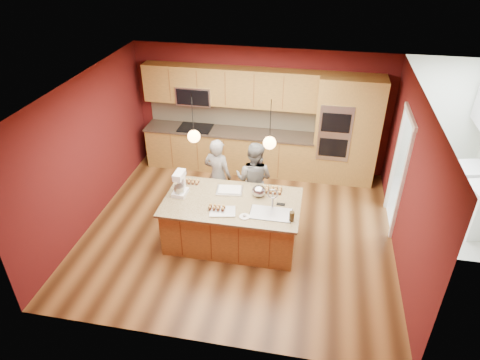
% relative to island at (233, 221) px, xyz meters
% --- Properties ---
extents(floor, '(5.50, 5.50, 0.00)m').
position_rel_island_xyz_m(floor, '(0.04, 0.33, -0.43)').
color(floor, '#412612').
rests_on(floor, ground).
extents(ceiling, '(5.50, 5.50, 0.00)m').
position_rel_island_xyz_m(ceiling, '(0.04, 0.33, 2.27)').
color(ceiling, white).
rests_on(ceiling, ground).
extents(wall_back, '(5.50, 0.00, 5.50)m').
position_rel_island_xyz_m(wall_back, '(0.04, 2.83, 0.92)').
color(wall_back, '#501313').
rests_on(wall_back, ground).
extents(wall_front, '(5.50, 0.00, 5.50)m').
position_rel_island_xyz_m(wall_front, '(0.04, -2.17, 0.92)').
color(wall_front, '#501313').
rests_on(wall_front, ground).
extents(wall_left, '(0.00, 5.00, 5.00)m').
position_rel_island_xyz_m(wall_left, '(-2.71, 0.33, 0.92)').
color(wall_left, '#501313').
rests_on(wall_left, ground).
extents(wall_right, '(0.00, 5.00, 5.00)m').
position_rel_island_xyz_m(wall_right, '(2.79, 0.33, 0.92)').
color(wall_right, '#501313').
rests_on(wall_right, ground).
extents(cabinet_run, '(3.74, 0.64, 2.30)m').
position_rel_island_xyz_m(cabinet_run, '(-0.64, 2.58, 0.55)').
color(cabinet_run, olive).
rests_on(cabinet_run, floor).
extents(oven_column, '(1.30, 0.62, 2.30)m').
position_rel_island_xyz_m(oven_column, '(1.88, 2.53, 0.72)').
color(oven_column, olive).
rests_on(oven_column, floor).
extents(doorway_trim, '(0.08, 1.11, 2.20)m').
position_rel_island_xyz_m(doorway_trim, '(2.77, 1.13, 0.62)').
color(doorway_trim, white).
rests_on(doorway_trim, wall_right).
extents(pendant_left, '(0.20, 0.20, 0.80)m').
position_rel_island_xyz_m(pendant_left, '(-0.61, 0.00, 1.57)').
color(pendant_left, black).
rests_on(pendant_left, ceiling).
extents(pendant_right, '(0.20, 0.20, 0.80)m').
position_rel_island_xyz_m(pendant_right, '(0.58, 0.00, 1.57)').
color(pendant_right, black).
rests_on(pendant_right, ceiling).
extents(island, '(2.30, 1.29, 1.23)m').
position_rel_island_xyz_m(island, '(0.00, 0.00, 0.00)').
color(island, olive).
rests_on(island, floor).
extents(person_left, '(0.63, 0.49, 1.52)m').
position_rel_island_xyz_m(person_left, '(-0.48, 0.90, 0.33)').
color(person_left, black).
rests_on(person_left, floor).
extents(person_right, '(0.84, 0.72, 1.52)m').
position_rel_island_xyz_m(person_right, '(0.21, 0.90, 0.32)').
color(person_right, gray).
rests_on(person_right, floor).
extents(stand_mixer, '(0.24, 0.32, 0.42)m').
position_rel_island_xyz_m(stand_mixer, '(-0.94, 0.07, 0.60)').
color(stand_mixer, white).
rests_on(stand_mixer, island).
extents(sheet_cake, '(0.49, 0.38, 0.05)m').
position_rel_island_xyz_m(sheet_cake, '(-0.12, 0.29, 0.44)').
color(sheet_cake, white).
rests_on(sheet_cake, island).
extents(cooling_rack, '(0.46, 0.37, 0.02)m').
position_rel_island_xyz_m(cooling_rack, '(-0.10, -0.33, 0.42)').
color(cooling_rack, '#BABCC2').
rests_on(cooling_rack, island).
extents(mixing_bowl, '(0.24, 0.24, 0.20)m').
position_rel_island_xyz_m(mixing_bowl, '(0.40, 0.25, 0.51)').
color(mixing_bowl, '#AAACB0').
rests_on(mixing_bowl, island).
extents(plate, '(0.17, 0.17, 0.01)m').
position_rel_island_xyz_m(plate, '(0.27, -0.39, 0.42)').
color(plate, silver).
rests_on(plate, island).
extents(tumbler, '(0.08, 0.08, 0.16)m').
position_rel_island_xyz_m(tumbler, '(1.02, -0.34, 0.49)').
color(tumbler, '#332612').
rests_on(tumbler, island).
extents(phone, '(0.14, 0.08, 0.01)m').
position_rel_island_xyz_m(phone, '(0.80, 0.06, 0.42)').
color(phone, black).
rests_on(phone, island).
extents(cupcakes_left, '(0.29, 0.14, 0.06)m').
position_rel_island_xyz_m(cupcakes_left, '(-0.85, 0.43, 0.44)').
color(cupcakes_left, '#AF7F3C').
rests_on(cupcakes_left, island).
extents(cupcakes_rack, '(0.29, 0.14, 0.06)m').
position_rel_island_xyz_m(cupcakes_rack, '(-0.21, -0.28, 0.46)').
color(cupcakes_rack, '#AF7F3C').
rests_on(cupcakes_rack, island).
extents(cupcakes_right, '(0.30, 0.22, 0.07)m').
position_rel_island_xyz_m(cupcakes_right, '(0.63, 0.44, 0.45)').
color(cupcakes_right, '#AF7F3C').
rests_on(cupcakes_right, island).
extents(washer, '(0.74, 0.75, 0.95)m').
position_rel_island_xyz_m(washer, '(4.27, 1.12, 0.04)').
color(washer, white).
rests_on(washer, floor).
extents(dryer, '(0.71, 0.72, 0.93)m').
position_rel_island_xyz_m(dryer, '(4.21, 1.86, 0.03)').
color(dryer, white).
rests_on(dryer, floor).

